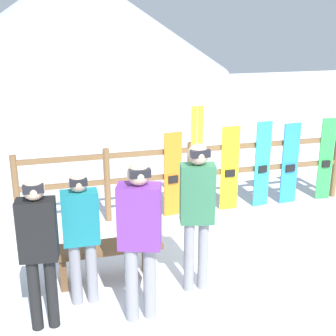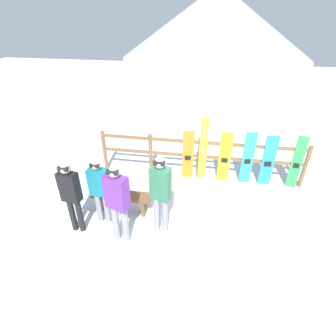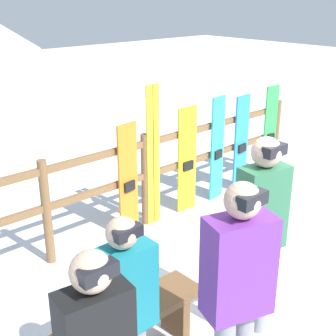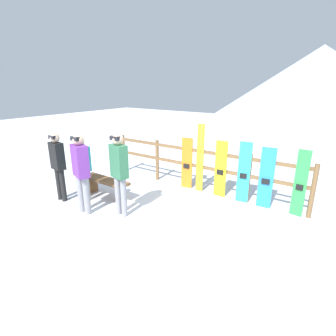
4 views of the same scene
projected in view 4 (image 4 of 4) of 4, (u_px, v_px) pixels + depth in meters
The scene contains 14 objects.
ground_plane at pixel (152, 218), 5.61m from camera, with size 40.00×40.00×0.00m, color white.
mountain_backdrop at pixel (319, 81), 23.34m from camera, with size 18.00×18.00×6.00m.
fence at pixel (198, 164), 6.93m from camera, with size 5.56×0.10×1.20m.
bench at pixel (106, 184), 6.57m from camera, with size 1.39×0.36×0.48m.
person_plaid_green at pixel (119, 168), 5.43m from camera, with size 0.42×0.29×1.81m.
person_purple at pixel (81, 168), 5.55m from camera, with size 0.49×0.37×1.77m.
person_black at pixel (58, 162), 6.20m from camera, with size 0.40×0.26×1.67m.
person_teal at pixel (82, 164), 6.25m from camera, with size 0.40×0.23×1.56m.
snowboard_orange at pixel (187, 164), 7.06m from camera, with size 0.30×0.09×1.40m.
ski_pair_yellow at pixel (200, 159), 6.78m from camera, with size 0.19×0.02×1.80m.
snowboard_yellow at pixel (221, 169), 6.51m from camera, with size 0.31×0.06×1.44m.
snowboard_cyan at pixel (244, 173), 6.18m from camera, with size 0.29×0.09×1.48m.
snowboard_blue at pixel (266, 178), 5.90m from camera, with size 0.32×0.08×1.42m.
snowboard_green at pixel (300, 184), 5.51m from camera, with size 0.26×0.08×1.47m.
Camera 4 is at (3.17, -3.90, 2.74)m, focal length 28.00 mm.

